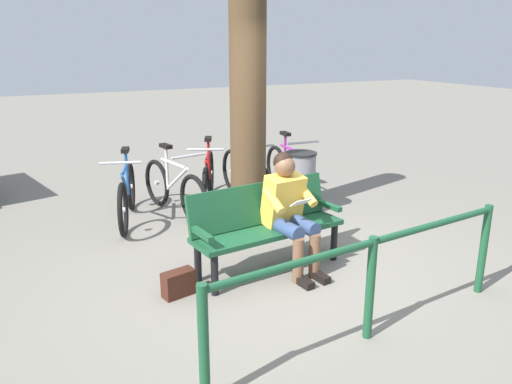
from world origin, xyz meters
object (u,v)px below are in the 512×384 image
at_px(handbag, 179,283).
at_px(tree_trunk, 248,87).
at_px(bicycle_orange, 208,179).
at_px(bicycle_silver, 127,195).
at_px(person_reading, 289,207).
at_px(litter_bin, 300,183).
at_px(bicycle_red, 290,172).
at_px(bicycle_green, 174,189).
at_px(bench, 265,221).
at_px(bicycle_black, 245,177).

distance_m(handbag, tree_trunk, 2.68).
bearing_deg(tree_trunk, bicycle_orange, -75.70).
relative_size(bicycle_orange, bicycle_silver, 0.96).
xyz_separation_m(handbag, tree_trunk, (-1.47, -1.58, 1.60)).
bearing_deg(person_reading, bicycle_orange, -98.01).
bearing_deg(bicycle_orange, litter_bin, 71.25).
bearing_deg(bicycle_red, bicycle_green, -82.81).
bearing_deg(tree_trunk, litter_bin, 175.36).
xyz_separation_m(person_reading, bicycle_red, (-1.32, -2.25, -0.31)).
relative_size(handbag, bicycle_green, 0.18).
height_order(bench, litter_bin, bench).
bearing_deg(bicycle_red, litter_bin, -16.64).
bearing_deg(handbag, litter_bin, -145.54).
xyz_separation_m(tree_trunk, bicycle_black, (-0.32, -0.77, -1.36)).
distance_m(litter_bin, bicycle_silver, 2.28).
relative_size(person_reading, bicycle_green, 0.72).
bearing_deg(bicycle_green, bicycle_black, 86.63).
bearing_deg(bench, bicycle_green, -87.44).
bearing_deg(bench, bicycle_orange, -103.11).
bearing_deg(handbag, bicycle_silver, -90.96).
relative_size(bicycle_red, bicycle_black, 1.00).
distance_m(tree_trunk, bicycle_green, 1.69).
bearing_deg(bicycle_orange, person_reading, 23.49).
bearing_deg(bicycle_silver, bicycle_red, 110.48).
bearing_deg(bicycle_red, handbag, -43.53).
bearing_deg(litter_bin, tree_trunk, -4.64).
bearing_deg(bicycle_red, bicycle_orange, -92.38).
xyz_separation_m(bicycle_red, bicycle_orange, (1.26, -0.14, 0.00)).
bearing_deg(bicycle_silver, bicycle_black, 113.05).
bearing_deg(tree_trunk, bicycle_silver, -23.25).
bearing_deg(litter_bin, bicycle_orange, -43.66).
bearing_deg(bicycle_black, bicycle_silver, -84.05).
bearing_deg(bicycle_silver, litter_bin, 90.71).
relative_size(handbag, bicycle_red, 0.18).
height_order(bench, bicycle_silver, bicycle_silver).
relative_size(bench, litter_bin, 1.96).
bearing_deg(bicycle_orange, handbag, -2.12).
bearing_deg(tree_trunk, bench, 71.00).
distance_m(person_reading, bicycle_orange, 2.41).
relative_size(bicycle_red, bicycle_silver, 1.04).
xyz_separation_m(bench, bicycle_red, (-1.52, -2.11, -0.15)).
xyz_separation_m(bench, bicycle_silver, (0.95, -2.00, -0.15)).
relative_size(bench, bicycle_green, 0.99).
relative_size(bench, bicycle_orange, 1.06).
bearing_deg(person_reading, tree_trunk, -106.95).
relative_size(bench, bicycle_black, 0.98).
relative_size(bicycle_green, bicycle_silver, 1.03).
bearing_deg(bench, handbag, 4.60).
bearing_deg(litter_bin, bicycle_red, -110.54).
bearing_deg(bicycle_orange, bicycle_silver, -53.48).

